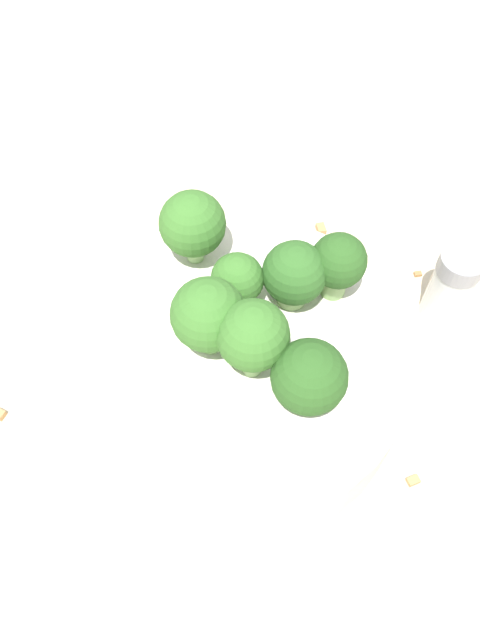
{
  "coord_description": "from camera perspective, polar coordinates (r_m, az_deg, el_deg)",
  "views": [
    {
      "loc": [
        -0.2,
        0.0,
        0.39
      ],
      "look_at": [
        0.0,
        0.0,
        0.08
      ],
      "focal_mm": 35.0,
      "sensor_mm": 36.0,
      "label": 1
    }
  ],
  "objects": [
    {
      "name": "ground_plane",
      "position": [
        0.44,
        0.0,
        -5.92
      ],
      "size": [
        3.0,
        3.0,
        0.0
      ],
      "primitive_type": "plane",
      "color": "beige"
    },
    {
      "name": "bowl",
      "position": [
        0.41,
        0.0,
        -4.25
      ],
      "size": [
        0.22,
        0.22,
        0.05
      ],
      "primitive_type": "cylinder",
      "color": "silver",
      "rests_on": "ground_plane"
    },
    {
      "name": "broccoli_floret_0",
      "position": [
        0.41,
        -4.16,
        8.67
      ],
      "size": [
        0.04,
        0.04,
        0.06
      ],
      "color": "#8EB770",
      "rests_on": "bowl"
    },
    {
      "name": "broccoli_floret_1",
      "position": [
        0.35,
        1.41,
        -1.52
      ],
      "size": [
        0.04,
        0.04,
        0.06
      ],
      "color": "#84AD66",
      "rests_on": "bowl"
    },
    {
      "name": "broccoli_floret_2",
      "position": [
        0.39,
        -0.07,
        3.58
      ],
      "size": [
        0.03,
        0.03,
        0.04
      ],
      "color": "#84AD66",
      "rests_on": "bowl"
    },
    {
      "name": "broccoli_floret_3",
      "position": [
        0.36,
        -2.69,
        0.6
      ],
      "size": [
        0.04,
        0.04,
        0.06
      ],
      "color": "#84AD66",
      "rests_on": "bowl"
    },
    {
      "name": "broccoli_floret_4",
      "position": [
        0.35,
        6.57,
        -5.24
      ],
      "size": [
        0.04,
        0.04,
        0.05
      ],
      "color": "#8EB770",
      "rests_on": "bowl"
    },
    {
      "name": "broccoli_floret_5",
      "position": [
        0.39,
        5.2,
        4.15
      ],
      "size": [
        0.04,
        0.04,
        0.05
      ],
      "color": "#7A9E5B",
      "rests_on": "bowl"
    },
    {
      "name": "broccoli_floret_6",
      "position": [
        0.4,
        9.15,
        5.13
      ],
      "size": [
        0.04,
        0.04,
        0.05
      ],
      "color": "#7A9E5B",
      "rests_on": "bowl"
    },
    {
      "name": "pepper_shaker",
      "position": [
        0.47,
        18.87,
        2.96
      ],
      "size": [
        0.03,
        0.03,
        0.07
      ],
      "color": "silver",
      "rests_on": "ground_plane"
    },
    {
      "name": "almond_crumb_0",
      "position": [
        0.51,
        16.14,
        4.16
      ],
      "size": [
        0.0,
        0.01,
        0.01
      ],
      "primitive_type": "cube",
      "rotation": [
        0.0,
        0.0,
        1.73
      ],
      "color": "olive",
      "rests_on": "ground_plane"
    },
    {
      "name": "almond_crumb_1",
      "position": [
        0.42,
        15.8,
        -13.86
      ],
      "size": [
        0.01,
        0.01,
        0.01
      ],
      "primitive_type": "cube",
      "rotation": [
        0.0,
        0.0,
        5.09
      ],
      "color": "#AD7F4C",
      "rests_on": "ground_plane"
    },
    {
      "name": "almond_crumb_3",
      "position": [
        0.52,
        7.59,
        8.45
      ],
      "size": [
        0.01,
        0.01,
        0.01
      ],
      "primitive_type": "cube",
      "rotation": [
        0.0,
        0.0,
        0.19
      ],
      "color": "#AD7F4C",
      "rests_on": "ground_plane"
    },
    {
      "name": "almond_crumb_4",
      "position": [
        0.5,
        19.51,
        1.68
      ],
      "size": [
        0.01,
        0.01,
        0.01
      ],
      "primitive_type": "cube",
      "rotation": [
        0.0,
        0.0,
        5.66
      ],
      "color": "#AD7F4C",
      "rests_on": "ground_plane"
    }
  ]
}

